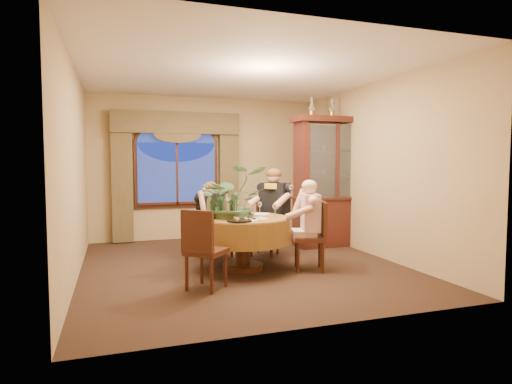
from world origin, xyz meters
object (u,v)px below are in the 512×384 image
object	(u,v)px
chair_right	(309,236)
stoneware_vase	(232,208)
person_scarf	(274,213)
wine_bottle_3	(220,205)
centerpiece_plant	(233,173)
wine_bottle_4	(213,207)
china_cabinet	(331,182)
dining_table	(243,243)
chair_back_right	(265,226)
oil_lamp_center	(332,108)
wine_bottle_0	(227,205)
oil_lamp_right	(352,109)
wine_bottle_2	(233,206)
olive_bowl	(249,216)
chair_back	(218,227)
wine_bottle_1	(209,206)
oil_lamp_left	(312,107)
chair_front_left	(206,249)
person_back	(210,220)
person_pink	(310,224)

from	to	relation	value
chair_right	stoneware_vase	world-z (taller)	stoneware_vase
person_scarf	wine_bottle_3	xyz separation A→B (m)	(-0.98, -0.41, 0.20)
centerpiece_plant	wine_bottle_4	bearing A→B (deg)	-155.97
china_cabinet	chair_right	bearing A→B (deg)	-127.28
dining_table	chair_back_right	bearing A→B (deg)	51.99
person_scarf	oil_lamp_center	bearing A→B (deg)	-105.09
stoneware_vase	wine_bottle_0	size ratio (longest dim) A/B	0.75
oil_lamp_right	wine_bottle_2	world-z (taller)	oil_lamp_right
oil_lamp_right	olive_bowl	world-z (taller)	oil_lamp_right
chair_back	wine_bottle_0	bearing A→B (deg)	77.02
wine_bottle_1	wine_bottle_2	size ratio (longest dim) A/B	1.00
centerpiece_plant	wine_bottle_0	xyz separation A→B (m)	(-0.10, -0.01, -0.45)
wine_bottle_1	chair_right	bearing A→B (deg)	-17.14
stoneware_vase	chair_back_right	bearing A→B (deg)	41.07
oil_lamp_left	chair_front_left	bearing A→B (deg)	-139.99
chair_back_right	person_back	world-z (taller)	person_back
wine_bottle_4	centerpiece_plant	bearing A→B (deg)	24.03
wine_bottle_4	person_scarf	bearing A→B (deg)	29.47
oil_lamp_center	chair_back	distance (m)	2.97
chair_front_left	wine_bottle_0	size ratio (longest dim) A/B	2.91
stoneware_vase	wine_bottle_1	bearing A→B (deg)	-171.15
person_scarf	stoneware_vase	distance (m)	0.94
oil_lamp_right	chair_back	xyz separation A→B (m)	(-2.58, -0.23, -2.02)
oil_lamp_right	person_back	bearing A→B (deg)	-173.51
stoneware_vase	wine_bottle_2	bearing A→B (deg)	-102.75
oil_lamp_left	wine_bottle_4	bearing A→B (deg)	-148.75
dining_table	chair_back_right	size ratio (longest dim) A/B	1.46
wine_bottle_0	wine_bottle_2	distance (m)	0.12
oil_lamp_left	wine_bottle_2	size ratio (longest dim) A/B	1.03
oil_lamp_left	oil_lamp_right	xyz separation A→B (m)	(0.81, 0.00, 0.00)
oil_lamp_left	wine_bottle_3	world-z (taller)	oil_lamp_left
china_cabinet	oil_lamp_left	xyz separation A→B (m)	(-0.40, 0.00, 1.33)
china_cabinet	chair_back	bearing A→B (deg)	-173.85
wine_bottle_2	oil_lamp_center	bearing A→B (deg)	29.22
olive_bowl	wine_bottle_3	size ratio (longest dim) A/B	0.50
chair_front_left	person_pink	distance (m)	1.68
chair_back	person_scarf	world-z (taller)	person_scarf
oil_lamp_left	stoneware_vase	size ratio (longest dim) A/B	1.37
dining_table	chair_right	bearing A→B (deg)	-19.71
person_pink	centerpiece_plant	bearing A→B (deg)	87.49
stoneware_vase	wine_bottle_3	size ratio (longest dim) A/B	0.75
china_cabinet	centerpiece_plant	bearing A→B (deg)	-152.67
china_cabinet	centerpiece_plant	world-z (taller)	china_cabinet
dining_table	wine_bottle_4	world-z (taller)	wine_bottle_4
china_cabinet	wine_bottle_4	world-z (taller)	china_cabinet
olive_bowl	chair_back_right	bearing A→B (deg)	57.74
chair_front_left	wine_bottle_4	xyz separation A→B (m)	(0.24, 0.68, 0.44)
chair_front_left	wine_bottle_4	distance (m)	0.84
wine_bottle_2	wine_bottle_4	world-z (taller)	same
person_back	person_scarf	size ratio (longest dim) A/B	0.85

